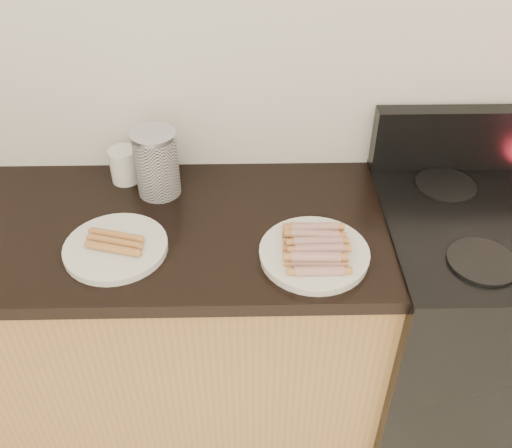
{
  "coord_description": "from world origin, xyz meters",
  "views": [
    {
      "loc": [
        0.01,
        0.45,
        1.91
      ],
      "look_at": [
        0.03,
        1.62,
        0.96
      ],
      "focal_mm": 40.0,
      "sensor_mm": 36.0,
      "label": 1
    }
  ],
  "objects_px": {
    "main_plate": "(314,255)",
    "side_plate": "(116,248)",
    "mug": "(124,165)",
    "stove": "(482,328)",
    "canister": "(157,163)"
  },
  "relations": [
    {
      "from": "main_plate",
      "to": "canister",
      "type": "bearing_deg",
      "value": 144.98
    },
    {
      "from": "main_plate",
      "to": "canister",
      "type": "xyz_separation_m",
      "value": [
        -0.44,
        0.31,
        0.09
      ]
    },
    {
      "from": "main_plate",
      "to": "mug",
      "type": "bearing_deg",
      "value": 145.95
    },
    {
      "from": "main_plate",
      "to": "side_plate",
      "type": "xyz_separation_m",
      "value": [
        -0.52,
        0.04,
        0.0
      ]
    },
    {
      "from": "main_plate",
      "to": "mug",
      "type": "relative_size",
      "value": 2.64
    },
    {
      "from": "mug",
      "to": "canister",
      "type": "bearing_deg",
      "value": -30.06
    },
    {
      "from": "mug",
      "to": "main_plate",
      "type": "bearing_deg",
      "value": -34.05
    },
    {
      "from": "main_plate",
      "to": "mug",
      "type": "xyz_separation_m",
      "value": [
        -0.55,
        0.37,
        0.04
      ]
    },
    {
      "from": "main_plate",
      "to": "side_plate",
      "type": "height_order",
      "value": "same"
    },
    {
      "from": "stove",
      "to": "mug",
      "type": "height_order",
      "value": "mug"
    },
    {
      "from": "main_plate",
      "to": "canister",
      "type": "relative_size",
      "value": 1.4
    },
    {
      "from": "stove",
      "to": "mug",
      "type": "bearing_deg",
      "value": 168.12
    },
    {
      "from": "canister",
      "to": "mug",
      "type": "relative_size",
      "value": 1.89
    },
    {
      "from": "stove",
      "to": "canister",
      "type": "xyz_separation_m",
      "value": [
        -1.03,
        0.18,
        0.55
      ]
    },
    {
      "from": "canister",
      "to": "stove",
      "type": "bearing_deg",
      "value": -9.69
    }
  ]
}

